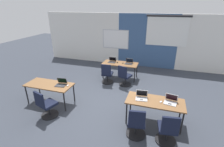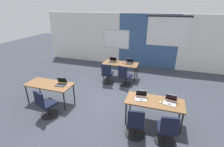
{
  "view_description": "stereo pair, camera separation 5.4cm",
  "coord_description": "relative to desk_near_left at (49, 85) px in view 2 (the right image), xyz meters",
  "views": [
    {
      "loc": [
        1.78,
        -4.73,
        3.22
      ],
      "look_at": [
        0.13,
        0.52,
        0.9
      ],
      "focal_mm": 26.45,
      "sensor_mm": 36.0,
      "label": 1
    },
    {
      "loc": [
        1.83,
        -4.72,
        3.22
      ],
      "look_at": [
        0.13,
        0.52,
        0.9
      ],
      "focal_mm": 26.45,
      "sensor_mm": 36.0,
      "label": 2
    }
  ],
  "objects": [
    {
      "name": "laptop_far_right",
      "position": [
        2.14,
        2.87,
        0.11
      ],
      "size": [
        0.34,
        0.32,
        0.22
      ],
      "rotation": [
        0.0,
        0.0,
        -0.03
      ],
      "color": "#333338",
      "rests_on": "desk_far_center"
    },
    {
      "name": "mouse_near_left_inner",
      "position": [
        0.67,
        0.08,
        0.08
      ],
      "size": [
        0.07,
        0.11,
        0.03
      ],
      "color": "silver",
      "rests_on": "desk_near_left"
    },
    {
      "name": "chair_near_right_end",
      "position": [
        3.88,
        -0.73,
        -0.28
      ],
      "size": [
        0.52,
        0.57,
        0.92
      ],
      "rotation": [
        0.0,
        0.0,
        3.29
      ],
      "color": "black",
      "rests_on": "ground"
    },
    {
      "name": "chair_far_right",
      "position": [
        2.14,
        2.07,
        -0.28
      ],
      "size": [
        0.56,
        0.61,
        0.92
      ],
      "rotation": [
        0.0,
        0.0,
        2.82
      ],
      "color": "black",
      "rests_on": "ground"
    },
    {
      "name": "laptop_far_left",
      "position": [
        1.35,
        2.85,
        0.11
      ],
      "size": [
        0.35,
        0.34,
        0.22
      ],
      "rotation": [
        0.0,
        0.0,
        0.06
      ],
      "color": "#333338",
      "rests_on": "desk_far_center"
    },
    {
      "name": "laptop_near_right_inner",
      "position": [
        3.12,
        0.02,
        0.11
      ],
      "size": [
        0.36,
        0.33,
        0.23
      ],
      "rotation": [
        0.0,
        0.0,
        0.12
      ],
      "color": "silver",
      "rests_on": "desk_near_right"
    },
    {
      "name": "laptop_near_right_end",
      "position": [
        3.91,
        0.04,
        0.11
      ],
      "size": [
        0.38,
        0.35,
        0.23
      ],
      "rotation": [
        0.0,
        0.0,
        -0.18
      ],
      "color": "silver",
      "rests_on": "desk_near_right"
    },
    {
      "name": "laptop_near_left_inner",
      "position": [
        0.43,
        0.07,
        0.11
      ],
      "size": [
        0.37,
        0.36,
        0.23
      ],
      "rotation": [
        0.0,
        0.0,
        0.15
      ],
      "color": "#333338",
      "rests_on": "desk_near_left"
    },
    {
      "name": "desk_far_center",
      "position": [
        1.75,
        2.8,
        0.0
      ],
      "size": [
        1.6,
        0.7,
        0.72
      ],
      "color": "brown",
      "rests_on": "ground"
    },
    {
      "name": "chair_near_right_inner",
      "position": [
        3.11,
        -0.73,
        -0.28
      ],
      "size": [
        0.52,
        0.57,
        0.92
      ],
      "rotation": [
        0.0,
        0.0,
        3.29
      ],
      "color": "black",
      "rests_on": "ground"
    },
    {
      "name": "chair_far_left",
      "position": [
        1.36,
        2.07,
        -0.28
      ],
      "size": [
        0.52,
        0.56,
        0.92
      ],
      "rotation": [
        0.0,
        0.0,
        3.26
      ],
      "color": "black",
      "rests_on": "ground"
    },
    {
      "name": "chair_near_left_inner",
      "position": [
        0.38,
        -0.72,
        -0.28
      ],
      "size": [
        0.55,
        0.6,
        0.92
      ],
      "rotation": [
        0.0,
        0.0,
        2.84
      ],
      "color": "black",
      "rests_on": "ground"
    },
    {
      "name": "desk_near_left",
      "position": [
        0.0,
        0.0,
        0.0
      ],
      "size": [
        1.6,
        0.7,
        0.72
      ],
      "color": "brown",
      "rests_on": "ground"
    },
    {
      "name": "back_wall_assembly",
      "position": [
        1.78,
        4.8,
        0.75
      ],
      "size": [
        10.0,
        0.27,
        2.8
      ],
      "color": "silver",
      "rests_on": "ground"
    },
    {
      "name": "mouse_far_left",
      "position": [
        1.61,
        2.83,
        0.08
      ],
      "size": [
        0.06,
        0.1,
        0.03
      ],
      "color": "black",
      "rests_on": "desk_far_center"
    },
    {
      "name": "mouse_near_right_end",
      "position": [
        3.65,
        -0.03,
        0.08
      ],
      "size": [
        0.09,
        0.11,
        0.03
      ],
      "color": "silver",
      "rests_on": "desk_near_right"
    },
    {
      "name": "mouse_far_right",
      "position": [
        1.88,
        2.81,
        0.08
      ],
      "size": [
        0.07,
        0.11,
        0.03
      ],
      "color": "black",
      "rests_on": "desk_far_center"
    },
    {
      "name": "ground_plane",
      "position": [
        1.75,
        0.6,
        -0.66
      ],
      "size": [
        24.0,
        24.0,
        0.0
      ],
      "color": "#383D47"
    },
    {
      "name": "desk_near_right",
      "position": [
        3.5,
        0.0,
        0.0
      ],
      "size": [
        1.6,
        0.7,
        0.72
      ],
      "color": "brown",
      "rests_on": "ground"
    }
  ]
}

